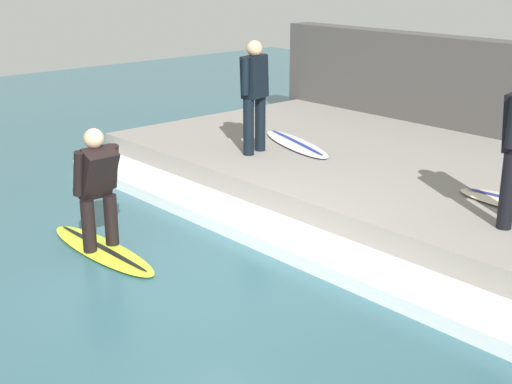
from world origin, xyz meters
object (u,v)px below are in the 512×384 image
at_px(surfer_riding, 97,183).
at_px(surfer_waiting_near, 254,91).
at_px(surfboard_waiting_near, 296,144).
at_px(surfboard_riding, 102,250).

xyz_separation_m(surfer_riding, surfer_waiting_near, (3.08, 0.88, 0.53)).
bearing_deg(surfboard_waiting_near, surfboard_riding, -168.75).
height_order(surfboard_riding, surfer_riding, surfer_riding).
bearing_deg(surfer_riding, surfboard_waiting_near, 11.25).
relative_size(surfer_riding, surfer_waiting_near, 0.84).
height_order(surfer_waiting_near, surfboard_waiting_near, surfer_waiting_near).
height_order(surfer_riding, surfboard_waiting_near, surfer_riding).
distance_m(surfboard_riding, surfer_riding, 0.79).
xyz_separation_m(surfboard_riding, surfboard_waiting_near, (3.82, 0.76, 0.43)).
bearing_deg(surfboard_riding, surfer_riding, -63.43).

